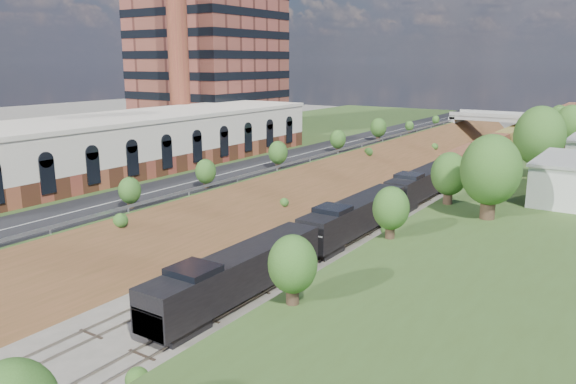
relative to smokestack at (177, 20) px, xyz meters
name	(u,v)px	position (x,y,z in m)	size (l,w,h in m)	color
platform_left	(213,160)	(3.00, 4.00, -22.50)	(44.00, 180.00, 5.00)	#3B5422
embankment_left	(326,191)	(25.00, 4.00, -25.00)	(7.07, 180.00, 7.07)	brown
embankment_right	(477,213)	(47.00, 4.00, -25.00)	(7.07, 180.00, 7.07)	brown
rail_left_track	(379,198)	(33.40, 4.00, -24.91)	(1.58, 180.00, 0.18)	gray
rail_right_track	(414,203)	(38.60, 4.00, -24.91)	(1.58, 180.00, 0.18)	gray
road	(301,155)	(20.50, 4.00, -19.95)	(8.00, 180.00, 0.10)	black
guardrail	(324,154)	(24.60, 3.80, -19.45)	(0.10, 171.00, 0.70)	#99999E
commercial_building	(127,143)	(8.00, -18.00, -16.49)	(14.30, 62.30, 7.00)	brown
smokestack	(177,20)	(0.00, 0.00, 0.00)	(3.20, 3.20, 40.00)	brown
overpass	(507,124)	(36.00, 66.00, -20.08)	(24.50, 8.30, 7.40)	gray
tree_right_large	(491,171)	(53.00, -16.00, -15.62)	(5.25, 5.25, 7.61)	#473323
tree_left_crest	(92,198)	(24.20, -36.00, -17.96)	(2.45, 2.45, 3.55)	#473323
freight_train	(510,139)	(38.60, 58.16, -22.28)	(3.20, 196.39, 4.74)	black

